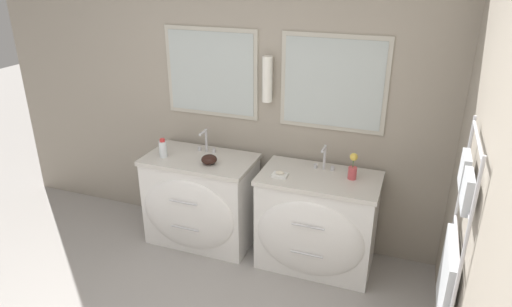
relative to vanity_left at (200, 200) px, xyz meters
The scene contains 10 objects.
wall_back 1.02m from the vanity_left, 47.61° to the left, with size 5.00×0.16×2.60m.
wall_right 2.36m from the vanity_left, 20.25° to the right, with size 0.13×3.98×2.60m.
vanity_left is the anchor object (origin of this frame).
vanity_right 1.06m from the vanity_left, ahead, with size 0.95×0.61×0.81m.
faucet_left 0.53m from the vanity_left, 90.00° to the left, with size 0.17×0.13×0.21m.
faucet_right 1.18m from the vanity_left, ahead, with size 0.17×0.13×0.21m.
toiletry_bottle 0.57m from the vanity_left, 169.63° to the right, with size 0.07×0.07×0.17m.
amenity_bowl 0.46m from the vanity_left, 20.60° to the right, with size 0.13×0.13×0.08m.
flower_vase 1.39m from the vanity_left, ahead, with size 0.07×0.07×0.21m.
soap_dish 0.87m from the vanity_left, ahead, with size 0.12×0.08×0.04m.
Camera 1 is at (1.38, -1.51, 2.39)m, focal length 32.00 mm.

